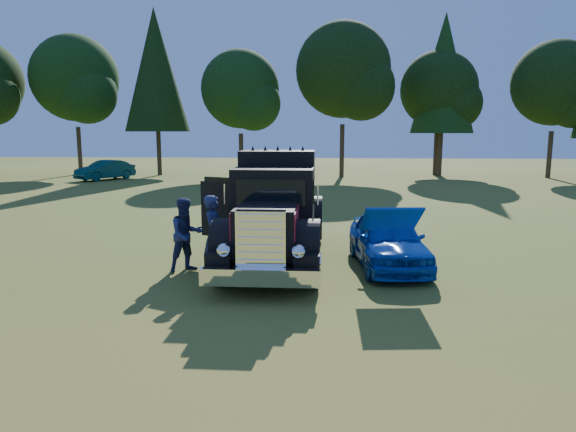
{
  "coord_description": "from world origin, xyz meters",
  "views": [
    {
      "loc": [
        2.61,
        -11.21,
        3.5
      ],
      "look_at": [
        1.71,
        1.47,
        1.43
      ],
      "focal_mm": 32.0,
      "sensor_mm": 36.0,
      "label": 1
    }
  ],
  "objects_px": {
    "diamond_t_truck": "(275,216)",
    "hotrod_coupe": "(388,240)",
    "spectator_far": "(186,235)",
    "spectator_near": "(214,235)",
    "distant_teal_car": "(105,170)"
  },
  "relations": [
    {
      "from": "hotrod_coupe",
      "to": "spectator_far",
      "type": "xyz_separation_m",
      "value": [
        -5.16,
        -0.77,
        0.23
      ]
    },
    {
      "from": "spectator_far",
      "to": "distant_teal_car",
      "type": "bearing_deg",
      "value": 78.59
    },
    {
      "from": "hotrod_coupe",
      "to": "spectator_far",
      "type": "distance_m",
      "value": 5.22
    },
    {
      "from": "diamond_t_truck",
      "to": "spectator_far",
      "type": "distance_m",
      "value": 2.38
    },
    {
      "from": "spectator_far",
      "to": "spectator_near",
      "type": "bearing_deg",
      "value": -56.88
    },
    {
      "from": "spectator_near",
      "to": "spectator_far",
      "type": "distance_m",
      "value": 0.81
    },
    {
      "from": "hotrod_coupe",
      "to": "distant_teal_car",
      "type": "height_order",
      "value": "hotrod_coupe"
    },
    {
      "from": "diamond_t_truck",
      "to": "hotrod_coupe",
      "type": "bearing_deg",
      "value": -3.21
    },
    {
      "from": "hotrod_coupe",
      "to": "spectator_near",
      "type": "height_order",
      "value": "spectator_near"
    },
    {
      "from": "diamond_t_truck",
      "to": "spectator_near",
      "type": "xyz_separation_m",
      "value": [
        -1.39,
        -1.19,
        -0.29
      ]
    },
    {
      "from": "spectator_near",
      "to": "distant_teal_car",
      "type": "relative_size",
      "value": 0.45
    },
    {
      "from": "diamond_t_truck",
      "to": "distant_teal_car",
      "type": "height_order",
      "value": "diamond_t_truck"
    },
    {
      "from": "spectator_near",
      "to": "spectator_far",
      "type": "xyz_separation_m",
      "value": [
        -0.77,
        0.25,
        -0.05
      ]
    },
    {
      "from": "diamond_t_truck",
      "to": "spectator_far",
      "type": "relative_size",
      "value": 3.8
    },
    {
      "from": "spectator_near",
      "to": "distant_teal_car",
      "type": "height_order",
      "value": "spectator_near"
    }
  ]
}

